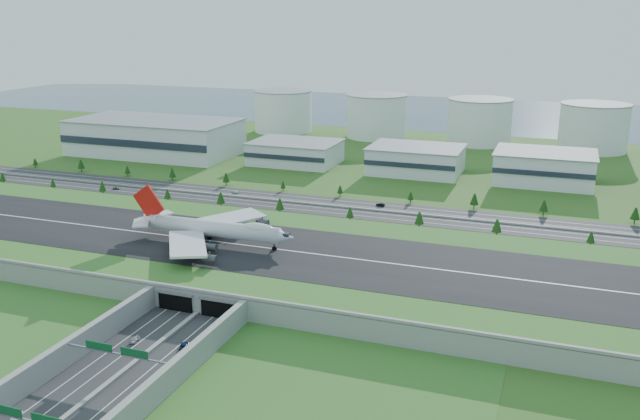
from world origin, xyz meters
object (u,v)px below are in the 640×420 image
(car_5, at_px, (380,205))
(car_7, at_px, (235,192))
(car_2, at_px, (184,346))
(car_4, at_px, (116,188))
(boeing_747, at_px, (212,228))
(car_1, at_px, (16,416))
(fuel_tank_a, at_px, (283,111))
(car_0, at_px, (135,339))

(car_5, height_order, car_7, car_5)
(car_2, relative_size, car_5, 1.15)
(car_4, height_order, car_5, car_5)
(car_5, xyz_separation_m, car_7, (-86.88, -1.78, -0.11))
(car_2, bearing_deg, car_4, -71.56)
(boeing_747, xyz_separation_m, car_2, (28.94, -72.21, -13.59))
(car_1, xyz_separation_m, car_7, (-50.84, 224.87, -0.03))
(car_2, height_order, car_4, car_2)
(car_7, bearing_deg, fuel_tank_a, -155.61)
(car_1, bearing_deg, car_4, 104.03)
(car_0, relative_size, car_2, 0.84)
(car_2, relative_size, car_4, 1.31)
(fuel_tank_a, distance_m, car_0, 401.69)
(boeing_747, distance_m, car_0, 76.04)
(fuel_tank_a, distance_m, car_1, 446.01)
(car_1, height_order, car_4, car_4)
(fuel_tank_a, relative_size, boeing_747, 0.67)
(fuel_tank_a, height_order, car_7, fuel_tank_a)
(car_0, bearing_deg, car_4, 118.59)
(boeing_747, bearing_deg, fuel_tank_a, 107.29)
(fuel_tank_a, relative_size, car_2, 8.79)
(car_5, relative_size, car_7, 1.01)
(boeing_747, relative_size, car_2, 13.09)
(car_2, xyz_separation_m, car_5, (15.36, 178.10, 0.02))
(boeing_747, bearing_deg, car_5, 66.78)
(fuel_tank_a, bearing_deg, car_5, -54.94)
(car_2, relative_size, car_7, 1.17)
(car_0, height_order, car_4, car_0)
(car_1, xyz_separation_m, car_2, (20.69, 48.56, 0.06))
(car_0, bearing_deg, boeing_747, 89.88)
(car_1, relative_size, car_2, 0.78)
(car_2, distance_m, car_5, 178.76)
(car_4, bearing_deg, car_5, -96.51)
(car_0, relative_size, car_5, 0.97)
(car_2, bearing_deg, car_1, 43.69)
(car_4, distance_m, car_7, 72.36)
(car_7, bearing_deg, car_0, 25.87)
(fuel_tank_a, height_order, car_1, fuel_tank_a)
(car_1, height_order, car_7, car_1)
(car_7, bearing_deg, car_4, -67.61)
(car_4, relative_size, car_7, 0.89)
(boeing_747, bearing_deg, car_7, 111.73)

